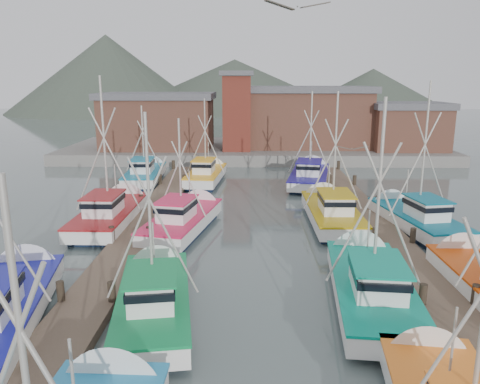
{
  "coord_description": "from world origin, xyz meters",
  "views": [
    {
      "loc": [
        -0.72,
        -18.62,
        8.78
      ],
      "look_at": [
        -1.18,
        7.15,
        2.6
      ],
      "focal_mm": 35.0,
      "sensor_mm": 36.0,
      "label": 1
    }
  ],
  "objects_px": {
    "boat_4": "(155,296)",
    "boat_12": "(207,174)",
    "boat_8": "(185,219)",
    "lookout_tower": "(237,111)"
  },
  "relations": [
    {
      "from": "boat_4",
      "to": "boat_12",
      "type": "bearing_deg",
      "value": 81.38
    },
    {
      "from": "boat_4",
      "to": "boat_8",
      "type": "relative_size",
      "value": 0.95
    },
    {
      "from": "boat_8",
      "to": "lookout_tower",
      "type": "bearing_deg",
      "value": 95.56
    },
    {
      "from": "lookout_tower",
      "to": "boat_12",
      "type": "distance_m",
      "value": 12.39
    },
    {
      "from": "boat_4",
      "to": "boat_8",
      "type": "distance_m",
      "value": 10.35
    },
    {
      "from": "boat_12",
      "to": "boat_4",
      "type": "bearing_deg",
      "value": -84.79
    },
    {
      "from": "boat_4",
      "to": "boat_12",
      "type": "xyz_separation_m",
      "value": [
        -0.06,
        24.01,
        -0.0
      ]
    },
    {
      "from": "boat_12",
      "to": "boat_8",
      "type": "bearing_deg",
      "value": -85.43
    },
    {
      "from": "boat_12",
      "to": "lookout_tower",
      "type": "bearing_deg",
      "value": 83.08
    },
    {
      "from": "boat_8",
      "to": "boat_4",
      "type": "bearing_deg",
      "value": -77.74
    }
  ]
}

